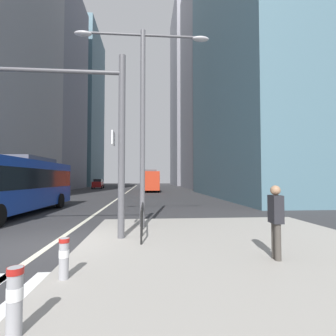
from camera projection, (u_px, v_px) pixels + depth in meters
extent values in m
plane|color=#303033|center=(119.00, 197.00, 27.88)|extent=(160.00, 160.00, 0.00)
cube|color=gray|center=(235.00, 247.00, 7.43)|extent=(9.00, 10.00, 0.15)
cube|color=silver|center=(10.00, 309.00, 4.05)|extent=(0.45, 3.20, 0.01)
cube|color=silver|center=(68.00, 307.00, 4.13)|extent=(0.45, 3.20, 0.01)
cube|color=silver|center=(125.00, 305.00, 4.20)|extent=(0.45, 3.20, 0.01)
cube|color=beige|center=(127.00, 192.00, 37.84)|extent=(0.20, 80.00, 0.01)
cube|color=slate|center=(49.00, 85.00, 49.75)|extent=(10.37, 19.31, 40.21)
cube|color=slate|center=(80.00, 109.00, 72.70)|extent=(10.64, 19.25, 43.72)
cube|color=slate|center=(269.00, 36.00, 29.74)|extent=(13.40, 24.16, 37.12)
cube|color=gray|center=(211.00, 82.00, 56.27)|extent=(11.30, 17.58, 46.41)
cube|color=gray|center=(192.00, 96.00, 80.65)|extent=(11.76, 20.55, 55.79)
cube|color=#14389E|center=(15.00, 185.00, 14.35)|extent=(2.81, 11.41, 2.75)
cube|color=black|center=(15.00, 178.00, 14.36)|extent=(2.84, 11.18, 1.10)
cube|color=#4C4C51|center=(30.00, 160.00, 16.11)|extent=(1.86, 4.13, 0.30)
cylinder|color=black|center=(60.00, 201.00, 17.99)|extent=(0.33, 1.01, 1.00)
cylinder|color=black|center=(25.00, 201.00, 17.85)|extent=(0.33, 1.01, 1.00)
cube|color=red|center=(150.00, 181.00, 42.00)|extent=(2.55, 11.53, 2.75)
cube|color=black|center=(150.00, 178.00, 42.02)|extent=(2.59, 11.30, 1.10)
cube|color=#4C4C51|center=(151.00, 171.00, 40.34)|extent=(1.77, 4.15, 0.30)
cylinder|color=black|center=(143.00, 187.00, 45.53)|extent=(0.30, 1.00, 1.00)
cylinder|color=black|center=(157.00, 187.00, 45.72)|extent=(0.30, 1.00, 1.00)
cylinder|color=black|center=(143.00, 189.00, 38.19)|extent=(0.30, 1.00, 1.00)
cylinder|color=black|center=(159.00, 189.00, 38.37)|extent=(0.30, 1.00, 1.00)
cube|color=maroon|center=(98.00, 184.00, 52.13)|extent=(1.95, 4.33, 1.10)
cube|color=black|center=(98.00, 180.00, 52.32)|extent=(1.59, 2.36, 0.52)
cylinder|color=black|center=(101.00, 187.00, 50.79)|extent=(0.25, 0.65, 0.64)
cylinder|color=black|center=(92.00, 187.00, 50.56)|extent=(0.25, 0.65, 0.64)
cylinder|color=black|center=(103.00, 187.00, 53.66)|extent=(0.25, 0.65, 0.64)
cylinder|color=black|center=(94.00, 187.00, 53.44)|extent=(0.25, 0.65, 0.64)
cube|color=#232838|center=(149.00, 183.00, 64.84)|extent=(1.83, 4.09, 1.10)
cube|color=black|center=(149.00, 180.00, 64.73)|extent=(1.52, 2.22, 0.52)
cylinder|color=black|center=(145.00, 185.00, 66.11)|extent=(0.23, 0.64, 0.64)
cylinder|color=black|center=(152.00, 185.00, 66.28)|extent=(0.23, 0.64, 0.64)
cylinder|color=black|center=(145.00, 186.00, 63.36)|extent=(0.23, 0.64, 0.64)
cylinder|color=black|center=(153.00, 185.00, 63.53)|extent=(0.23, 0.64, 0.64)
cylinder|color=#515156|center=(122.00, 145.00, 8.39)|extent=(0.22, 0.22, 6.00)
cylinder|color=#515156|center=(32.00, 70.00, 8.25)|extent=(5.72, 0.14, 0.14)
cube|color=white|center=(113.00, 138.00, 8.20)|extent=(0.04, 0.60, 0.44)
cylinder|color=#56565B|center=(143.00, 127.00, 10.38)|extent=(0.20, 0.20, 8.00)
cylinder|color=#56565B|center=(113.00, 34.00, 10.43)|extent=(2.40, 0.10, 0.10)
ellipsoid|color=#B2B2B7|center=(83.00, 34.00, 10.33)|extent=(0.70, 0.32, 0.20)
cylinder|color=#56565B|center=(172.00, 36.00, 10.63)|extent=(2.40, 0.10, 0.10)
ellipsoid|color=#B2B2B7|center=(201.00, 39.00, 10.73)|extent=(0.70, 0.32, 0.20)
cylinder|color=#99999E|center=(15.00, 302.00, 3.13)|extent=(0.18, 0.18, 0.83)
cylinder|color=white|center=(15.00, 294.00, 3.13)|extent=(0.19, 0.19, 0.15)
cylinder|color=#B21E19|center=(15.00, 271.00, 3.14)|extent=(0.20, 0.20, 0.08)
cylinder|color=#99999E|center=(64.00, 259.00, 4.91)|extent=(0.18, 0.18, 0.77)
cylinder|color=white|center=(64.00, 254.00, 4.91)|extent=(0.19, 0.19, 0.14)
cylinder|color=#B21E19|center=(64.00, 240.00, 4.92)|extent=(0.20, 0.20, 0.08)
cylinder|color=black|center=(141.00, 228.00, 7.48)|extent=(0.06, 0.06, 0.95)
cylinder|color=black|center=(142.00, 222.00, 8.55)|extent=(0.06, 0.06, 0.95)
cylinder|color=black|center=(142.00, 217.00, 9.61)|extent=(0.06, 0.06, 0.95)
cylinder|color=black|center=(143.00, 213.00, 10.67)|extent=(0.06, 0.06, 0.95)
cylinder|color=black|center=(142.00, 206.00, 9.10)|extent=(0.06, 3.20, 0.06)
cylinder|color=#423D38|center=(278.00, 242.00, 6.02)|extent=(0.15, 0.15, 0.86)
cylinder|color=#423D38|center=(275.00, 240.00, 6.18)|extent=(0.15, 0.15, 0.86)
cube|color=#232328|center=(276.00, 209.00, 6.13)|extent=(0.26, 0.39, 0.66)
sphere|color=#9E7556|center=(275.00, 190.00, 6.15)|extent=(0.24, 0.24, 0.24)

